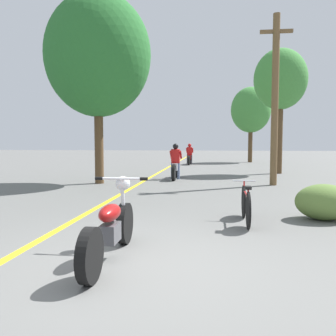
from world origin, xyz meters
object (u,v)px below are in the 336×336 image
roadside_tree_right_far (251,110)px  motorcycle_foreground (111,227)px  motorcycle_rider_lead (176,166)px  motorcycle_rider_far (190,157)px  roadside_tree_right_near (280,80)px  bicycle_parked (246,204)px  utility_pole (275,98)px  roadside_tree_left (98,56)px

roadside_tree_right_far → motorcycle_foreground: 23.49m
motorcycle_foreground → motorcycle_rider_lead: size_ratio=1.03×
motorcycle_foreground → motorcycle_rider_lead: motorcycle_rider_lead is taller
motorcycle_rider_far → motorcycle_foreground: bearing=-89.3°
roadside_tree_right_near → motorcycle_rider_lead: size_ratio=2.88×
motorcycle_rider_far → bicycle_parked: 17.45m
utility_pole → roadside_tree_right_far: bearing=87.3°
motorcycle_foreground → roadside_tree_right_far: bearing=79.8°
roadside_tree_right_far → motorcycle_rider_far: 6.39m
motorcycle_rider_far → roadside_tree_right_near: bearing=-53.5°
roadside_tree_right_far → motorcycle_foreground: bearing=-100.2°
utility_pole → roadside_tree_left: (-6.25, -0.23, 1.58)m
roadside_tree_right_near → utility_pole: bearing=-102.1°
motorcycle_foreground → utility_pole: bearing=67.8°
roadside_tree_right_far → bicycle_parked: 21.00m
motorcycle_rider_far → roadside_tree_right_far: bearing=36.9°
motorcycle_rider_lead → roadside_tree_left: bearing=-144.4°
roadside_tree_left → bicycle_parked: (4.75, -5.89, -4.26)m
utility_pole → roadside_tree_right_near: roadside_tree_right_near is taller
motorcycle_foreground → bicycle_parked: 2.98m
motorcycle_foreground → roadside_tree_left: bearing=109.1°
utility_pole → motorcycle_rider_lead: bearing=155.6°
roadside_tree_right_near → roadside_tree_right_far: (-0.36, 9.63, -0.55)m
motorcycle_rider_far → bicycle_parked: motorcycle_rider_far is taller
roadside_tree_right_near → roadside_tree_left: size_ratio=0.87×
roadside_tree_right_near → motorcycle_rider_lead: bearing=-145.7°
motorcycle_rider_lead → motorcycle_rider_far: bearing=90.2°
roadside_tree_right_near → motorcycle_rider_far: size_ratio=2.98×
roadside_tree_right_far → motorcycle_rider_lead: bearing=-108.6°
roadside_tree_right_far → bicycle_parked: size_ratio=3.49×
motorcycle_foreground → motorcycle_rider_lead: (-0.21, 10.05, 0.13)m
roadside_tree_left → roadside_tree_right_near: bearing=34.8°
motorcycle_foreground → motorcycle_rider_lead: 10.06m
motorcycle_foreground → motorcycle_rider_lead: bearing=91.2°
utility_pole → roadside_tree_right_far: size_ratio=1.05×
utility_pole → roadside_tree_left: 6.45m
roadside_tree_right_far → bicycle_parked: (-2.18, -20.58, -3.54)m
roadside_tree_right_near → roadside_tree_right_far: roadside_tree_right_near is taller
roadside_tree_right_near → roadside_tree_left: roadside_tree_left is taller
roadside_tree_right_far → bicycle_parked: roadside_tree_right_far is taller
roadside_tree_right_far → motorcycle_foreground: (-4.10, -22.87, -3.47)m
roadside_tree_left → motorcycle_rider_lead: roadside_tree_left is taller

